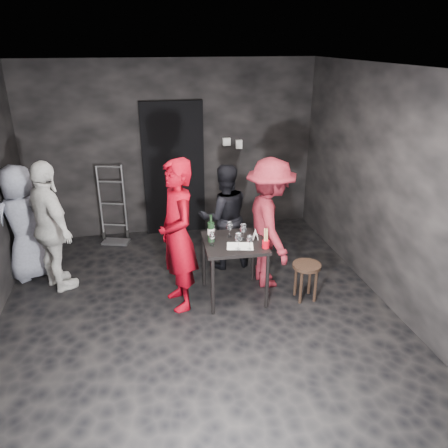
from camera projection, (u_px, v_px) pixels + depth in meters
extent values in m
cube|color=black|center=(198.00, 313.00, 5.08)|extent=(4.50, 5.00, 0.02)
cube|color=silver|center=(191.00, 68.00, 4.02)|extent=(4.50, 5.00, 0.02)
cube|color=black|center=(173.00, 150.00, 6.80)|extent=(4.50, 0.04, 2.70)
cube|color=black|center=(262.00, 368.00, 2.30)|extent=(4.50, 0.04, 2.70)
cube|color=black|center=(391.00, 191.00, 4.96)|extent=(0.04, 5.00, 2.70)
cube|color=black|center=(174.00, 169.00, 6.87)|extent=(0.95, 0.10, 2.10)
cube|color=#B7B7B2|center=(226.00, 142.00, 6.87)|extent=(0.12, 0.06, 0.12)
cube|color=#B7B7B2|center=(239.00, 144.00, 6.93)|extent=(0.10, 0.06, 0.14)
cylinder|color=#B2B2B7|center=(100.00, 205.00, 6.68)|extent=(0.03, 0.03, 1.21)
cylinder|color=#B2B2B7|center=(125.00, 203.00, 6.74)|extent=(0.03, 0.03, 1.21)
cube|color=#B2B2B7|center=(116.00, 242.00, 6.83)|extent=(0.40, 0.22, 0.03)
cylinder|color=black|center=(104.00, 235.00, 6.91)|extent=(0.04, 0.16, 0.16)
cylinder|color=black|center=(127.00, 233.00, 6.98)|extent=(0.04, 0.16, 0.16)
cube|color=black|center=(234.00, 243.00, 5.13)|extent=(0.72, 0.72, 0.04)
cylinder|color=black|center=(213.00, 287.00, 4.93)|extent=(0.04, 0.04, 0.71)
cylinder|color=black|center=(267.00, 281.00, 5.05)|extent=(0.04, 0.04, 0.71)
cylinder|color=black|center=(204.00, 261.00, 5.51)|extent=(0.04, 0.04, 0.71)
cylinder|color=black|center=(253.00, 257.00, 5.63)|extent=(0.04, 0.04, 0.71)
cylinder|color=black|center=(307.00, 266.00, 5.20)|extent=(0.34, 0.34, 0.04)
cylinder|color=black|center=(310.00, 279.00, 5.40)|extent=(0.04, 0.04, 0.41)
cylinder|color=black|center=(296.00, 281.00, 5.36)|extent=(0.04, 0.04, 0.41)
cylinder|color=black|center=(301.00, 288.00, 5.20)|extent=(0.04, 0.04, 0.41)
cylinder|color=black|center=(315.00, 287.00, 5.23)|extent=(0.04, 0.04, 0.41)
imported|color=maroon|center=(177.00, 222.00, 4.86)|extent=(0.66, 0.87, 2.12)
imported|color=black|center=(224.00, 218.00, 5.90)|extent=(0.71, 0.42, 1.42)
imported|color=maroon|center=(270.00, 217.00, 5.38)|extent=(0.56, 1.19, 1.83)
imported|color=silver|center=(50.00, 221.00, 5.26)|extent=(1.02, 1.18, 1.84)
imported|color=gray|center=(23.00, 222.00, 5.58)|extent=(0.87, 0.78, 1.56)
cube|color=white|center=(240.00, 246.00, 5.01)|extent=(0.33, 0.26, 0.00)
cylinder|color=black|center=(211.00, 232.00, 5.08)|extent=(0.08, 0.08, 0.24)
cylinder|color=black|center=(211.00, 219.00, 5.02)|extent=(0.03, 0.03, 0.10)
cylinder|color=white|center=(211.00, 231.00, 5.08)|extent=(0.08, 0.08, 0.08)
cylinder|color=#A30410|center=(266.00, 244.00, 4.95)|extent=(0.08, 0.08, 0.09)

